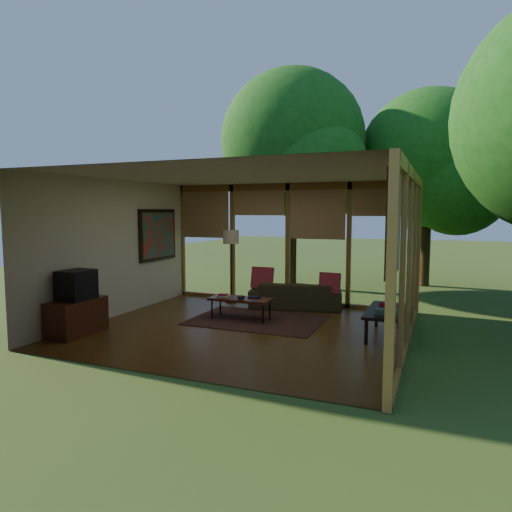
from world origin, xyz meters
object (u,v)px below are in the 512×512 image
at_px(sofa, 296,295).
at_px(television, 77,285).
at_px(media_cabinet, 77,317).
at_px(coffee_table, 241,300).
at_px(floor_lamp, 231,241).
at_px(side_console, 386,312).

height_order(sofa, television, television).
relative_size(sofa, media_cabinet, 1.95).
relative_size(sofa, coffee_table, 1.62).
bearing_deg(sofa, television, 37.85).
xyz_separation_m(television, floor_lamp, (1.24, 3.45, 0.56)).
xyz_separation_m(media_cabinet, coffee_table, (2.15, 2.00, 0.09)).
bearing_deg(television, floor_lamp, 70.23).
distance_m(sofa, media_cabinet, 4.41).
distance_m(sofa, television, 4.43).
xyz_separation_m(media_cabinet, side_console, (4.87, 1.85, 0.11)).
distance_m(sofa, side_console, 2.57).
bearing_deg(television, side_console, 20.84).
height_order(coffee_table, side_console, side_console).
bearing_deg(floor_lamp, sofa, -2.36).
height_order(television, coffee_table, television).
bearing_deg(media_cabinet, coffee_table, 43.00).
bearing_deg(floor_lamp, media_cabinet, -110.06).
distance_m(floor_lamp, coffee_table, 1.98).
xyz_separation_m(television, side_console, (4.85, 1.85, -0.44)).
xyz_separation_m(media_cabinet, television, (0.02, 0.00, 0.55)).
bearing_deg(coffee_table, side_console, -3.29).
bearing_deg(sofa, floor_lamp, -14.95).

